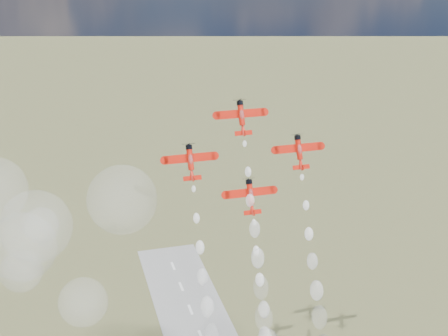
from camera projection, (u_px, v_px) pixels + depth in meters
name	position (u px, v px, depth m)	size (l,w,h in m)	color
plane_lead	(241.00, 117.00, 164.97)	(13.35, 6.50, 8.94)	red
plane_left	(190.00, 161.00, 160.65)	(13.35, 6.50, 8.94)	red
plane_right	(299.00, 151.00, 168.13)	(13.35, 6.50, 8.94)	red
plane_slot	(251.00, 196.00, 163.81)	(13.35, 6.50, 8.94)	red
smoke_trail_lead	(263.00, 305.00, 162.34)	(5.64, 24.91, 51.25)	white
smoke_trail_right	(321.00, 336.00, 165.30)	(5.83, 25.54, 51.39)	white
drifted_smoke_cloud	(7.00, 239.00, 172.37)	(69.93, 43.81, 52.40)	white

